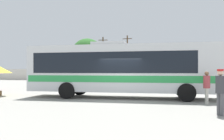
# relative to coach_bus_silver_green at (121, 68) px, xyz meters

# --- Properties ---
(ground_plane) EXTENTS (300.00, 300.00, 0.00)m
(ground_plane) POSITION_rel_coach_bus_silver_green_xyz_m (0.17, 8.80, -1.93)
(ground_plane) COLOR gray
(perimeter_wall) EXTENTS (80.00, 0.30, 2.15)m
(perimeter_wall) POSITION_rel_coach_bus_silver_green_xyz_m (0.17, 26.42, -0.86)
(perimeter_wall) COLOR beige
(perimeter_wall) RESTS_ON ground_plane
(coach_bus_silver_green) EXTENTS (12.42, 2.93, 3.62)m
(coach_bus_silver_green) POSITION_rel_coach_bus_silver_green_xyz_m (0.00, 0.00, 0.00)
(coach_bus_silver_green) COLOR silver
(coach_bus_silver_green) RESTS_ON ground_plane
(attendant_by_bus_door) EXTENTS (0.35, 0.35, 1.73)m
(attendant_by_bus_door) POSITION_rel_coach_bus_silver_green_xyz_m (4.94, -1.91, -0.96)
(attendant_by_bus_door) COLOR #B7B2A8
(attendant_by_bus_door) RESTS_ON ground_plane
(passenger_waiting_on_apron) EXTENTS (0.50, 0.50, 1.82)m
(passenger_waiting_on_apron) POSITION_rel_coach_bus_silver_green_xyz_m (4.93, -5.24, -0.90)
(passenger_waiting_on_apron) COLOR #4C4C51
(passenger_waiting_on_apron) RESTS_ON ground_plane
(parked_car_leftmost_black) EXTENTS (4.54, 1.99, 1.41)m
(parked_car_leftmost_black) POSITION_rel_coach_bus_silver_green_xyz_m (-8.87, 22.84, -1.18)
(parked_car_leftmost_black) COLOR black
(parked_car_leftmost_black) RESTS_ON ground_plane
(parked_car_second_white) EXTENTS (4.59, 1.99, 1.48)m
(parked_car_second_white) POSITION_rel_coach_bus_silver_green_xyz_m (-2.11, 23.09, -1.15)
(parked_car_second_white) COLOR silver
(parked_car_second_white) RESTS_ON ground_plane
(parked_car_third_red) EXTENTS (4.57, 2.23, 1.42)m
(parked_car_third_red) POSITION_rel_coach_bus_silver_green_xyz_m (3.58, 23.16, -1.17)
(parked_car_third_red) COLOR red
(parked_car_third_red) RESTS_ON ground_plane
(utility_pole_near) EXTENTS (1.80, 0.32, 8.40)m
(utility_pole_near) POSITION_rel_coach_bus_silver_green_xyz_m (-9.19, 29.83, 2.45)
(utility_pole_near) COLOR #4C3823
(utility_pole_near) RESTS_ON ground_plane
(utility_pole_far) EXTENTS (1.80, 0.36, 8.40)m
(utility_pole_far) POSITION_rel_coach_bus_silver_green_xyz_m (-4.24, 28.93, 2.45)
(utility_pole_far) COLOR #4C3823
(utility_pole_far) RESTS_ON ground_plane
(roadside_tree_left) EXTENTS (5.61, 5.61, 8.02)m
(roadside_tree_left) POSITION_rel_coach_bus_silver_green_xyz_m (-11.97, 28.58, 3.69)
(roadside_tree_left) COLOR brown
(roadside_tree_left) RESTS_ON ground_plane
(roadside_tree_midleft) EXTENTS (3.38, 3.38, 4.91)m
(roadside_tree_midleft) POSITION_rel_coach_bus_silver_green_xyz_m (-1.02, 31.19, 1.53)
(roadside_tree_midleft) COLOR brown
(roadside_tree_midleft) RESTS_ON ground_plane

